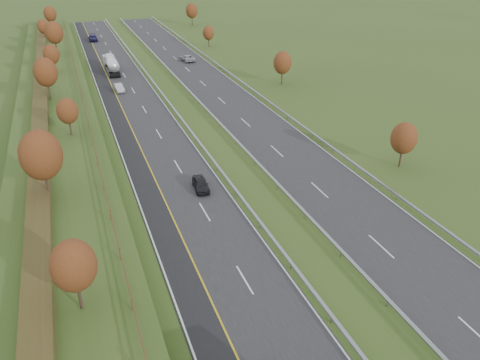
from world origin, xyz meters
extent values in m
plane|color=#324A1A|center=(8.00, 55.00, 0.00)|extent=(400.00, 400.00, 0.00)
cube|color=black|center=(0.00, 60.00, 0.02)|extent=(10.50, 200.00, 0.04)
cube|color=black|center=(16.50, 60.00, 0.02)|extent=(10.50, 200.00, 0.04)
cube|color=black|center=(-3.75, 60.00, 0.02)|extent=(3.00, 200.00, 0.04)
cube|color=silver|center=(-5.05, 60.00, 0.05)|extent=(0.15, 200.00, 0.01)
cube|color=gold|center=(-2.25, 60.00, 0.05)|extent=(0.15, 200.00, 0.01)
cube|color=silver|center=(5.05, 60.00, 0.05)|extent=(0.15, 200.00, 0.01)
cube|color=silver|center=(11.45, 60.00, 0.05)|extent=(0.15, 200.00, 0.01)
cube|color=silver|center=(21.55, 60.00, 0.05)|extent=(0.15, 200.00, 0.01)
cube|color=silver|center=(15.25, -1.00, 0.05)|extent=(0.15, 4.00, 0.01)
cube|color=silver|center=(1.25, 11.00, 0.05)|extent=(0.15, 4.00, 0.01)
cube|color=silver|center=(15.25, 11.00, 0.05)|extent=(0.15, 4.00, 0.01)
cube|color=silver|center=(1.25, 23.00, 0.05)|extent=(0.15, 4.00, 0.01)
cube|color=silver|center=(15.25, 23.00, 0.05)|extent=(0.15, 4.00, 0.01)
cube|color=silver|center=(1.25, 35.00, 0.05)|extent=(0.15, 4.00, 0.01)
cube|color=silver|center=(15.25, 35.00, 0.05)|extent=(0.15, 4.00, 0.01)
cube|color=silver|center=(1.25, 47.00, 0.05)|extent=(0.15, 4.00, 0.01)
cube|color=silver|center=(15.25, 47.00, 0.05)|extent=(0.15, 4.00, 0.01)
cube|color=silver|center=(1.25, 59.00, 0.05)|extent=(0.15, 4.00, 0.01)
cube|color=silver|center=(15.25, 59.00, 0.05)|extent=(0.15, 4.00, 0.01)
cube|color=silver|center=(1.25, 71.00, 0.05)|extent=(0.15, 4.00, 0.01)
cube|color=silver|center=(15.25, 71.00, 0.05)|extent=(0.15, 4.00, 0.01)
cube|color=silver|center=(1.25, 83.00, 0.05)|extent=(0.15, 4.00, 0.01)
cube|color=silver|center=(15.25, 83.00, 0.05)|extent=(0.15, 4.00, 0.01)
cube|color=silver|center=(1.25, 95.00, 0.05)|extent=(0.15, 4.00, 0.01)
cube|color=silver|center=(15.25, 95.00, 0.05)|extent=(0.15, 4.00, 0.01)
cube|color=silver|center=(1.25, 107.00, 0.05)|extent=(0.15, 4.00, 0.01)
cube|color=silver|center=(15.25, 107.00, 0.05)|extent=(0.15, 4.00, 0.01)
cube|color=silver|center=(1.25, 119.00, 0.05)|extent=(0.15, 4.00, 0.01)
cube|color=silver|center=(15.25, 119.00, 0.05)|extent=(0.15, 4.00, 0.01)
cube|color=silver|center=(1.25, 131.00, 0.05)|extent=(0.15, 4.00, 0.01)
cube|color=silver|center=(15.25, 131.00, 0.05)|extent=(0.15, 4.00, 0.01)
cube|color=silver|center=(1.25, 143.00, 0.05)|extent=(0.15, 4.00, 0.01)
cube|color=silver|center=(15.25, 143.00, 0.05)|extent=(0.15, 4.00, 0.01)
cube|color=silver|center=(1.25, 155.00, 0.05)|extent=(0.15, 4.00, 0.01)
cube|color=silver|center=(15.25, 155.00, 0.05)|extent=(0.15, 4.00, 0.01)
cube|color=#324A1A|center=(-13.00, 60.00, 1.00)|extent=(12.00, 200.00, 2.00)
cube|color=#363516|center=(-15.00, 60.00, 2.55)|extent=(2.20, 180.00, 1.10)
cube|color=#422B19|center=(-8.50, 60.00, 2.55)|extent=(0.08, 184.00, 0.10)
cube|color=#422B19|center=(-8.50, 60.00, 2.95)|extent=(0.08, 184.00, 0.10)
cube|color=#422B19|center=(-8.50, 8.50, 2.60)|extent=(0.12, 0.12, 1.20)
cube|color=#422B19|center=(-8.50, 15.00, 2.60)|extent=(0.12, 0.12, 1.20)
cube|color=#422B19|center=(-8.50, 21.50, 2.60)|extent=(0.12, 0.12, 1.20)
cube|color=#422B19|center=(-8.50, 28.00, 2.60)|extent=(0.12, 0.12, 1.20)
cube|color=#422B19|center=(-8.50, 34.50, 2.60)|extent=(0.12, 0.12, 1.20)
cube|color=#422B19|center=(-8.50, 41.00, 2.60)|extent=(0.12, 0.12, 1.20)
cube|color=#422B19|center=(-8.50, 47.50, 2.60)|extent=(0.12, 0.12, 1.20)
cube|color=#422B19|center=(-8.50, 54.00, 2.60)|extent=(0.12, 0.12, 1.20)
cube|color=#422B19|center=(-8.50, 60.50, 2.60)|extent=(0.12, 0.12, 1.20)
cube|color=#422B19|center=(-8.50, 67.00, 2.60)|extent=(0.12, 0.12, 1.20)
cube|color=#422B19|center=(-8.50, 73.50, 2.60)|extent=(0.12, 0.12, 1.20)
cube|color=#422B19|center=(-8.50, 80.00, 2.60)|extent=(0.12, 0.12, 1.20)
cube|color=#422B19|center=(-8.50, 86.50, 2.60)|extent=(0.12, 0.12, 1.20)
cube|color=#422B19|center=(-8.50, 93.00, 2.60)|extent=(0.12, 0.12, 1.20)
cube|color=#422B19|center=(-8.50, 99.50, 2.60)|extent=(0.12, 0.12, 1.20)
cube|color=#422B19|center=(-8.50, 106.00, 2.60)|extent=(0.12, 0.12, 1.20)
cube|color=#422B19|center=(-8.50, 112.50, 2.60)|extent=(0.12, 0.12, 1.20)
cube|color=#422B19|center=(-8.50, 119.00, 2.60)|extent=(0.12, 0.12, 1.20)
cube|color=#422B19|center=(-8.50, 125.50, 2.60)|extent=(0.12, 0.12, 1.20)
cube|color=#422B19|center=(-8.50, 132.00, 2.60)|extent=(0.12, 0.12, 1.20)
cube|color=#422B19|center=(-8.50, 138.50, 2.60)|extent=(0.12, 0.12, 1.20)
cube|color=#422B19|center=(-8.50, 145.00, 2.60)|extent=(0.12, 0.12, 1.20)
cube|color=#422B19|center=(-8.50, 151.50, 2.60)|extent=(0.12, 0.12, 1.20)
cube|color=gray|center=(5.70, 60.00, 0.62)|extent=(0.32, 200.00, 0.18)
cube|color=gray|center=(5.70, 4.00, 0.28)|extent=(0.10, 0.14, 0.56)
cube|color=gray|center=(5.70, 11.00, 0.28)|extent=(0.10, 0.14, 0.56)
cube|color=gray|center=(5.70, 18.00, 0.28)|extent=(0.10, 0.14, 0.56)
cube|color=gray|center=(5.70, 25.00, 0.28)|extent=(0.10, 0.14, 0.56)
cube|color=gray|center=(5.70, 32.00, 0.28)|extent=(0.10, 0.14, 0.56)
cube|color=gray|center=(5.70, 39.00, 0.28)|extent=(0.10, 0.14, 0.56)
cube|color=gray|center=(5.70, 46.00, 0.28)|extent=(0.10, 0.14, 0.56)
cube|color=gray|center=(5.70, 53.00, 0.28)|extent=(0.10, 0.14, 0.56)
cube|color=gray|center=(5.70, 60.00, 0.28)|extent=(0.10, 0.14, 0.56)
cube|color=gray|center=(5.70, 67.00, 0.28)|extent=(0.10, 0.14, 0.56)
cube|color=gray|center=(5.70, 74.00, 0.28)|extent=(0.10, 0.14, 0.56)
cube|color=gray|center=(5.70, 81.00, 0.28)|extent=(0.10, 0.14, 0.56)
cube|color=gray|center=(5.70, 88.00, 0.28)|extent=(0.10, 0.14, 0.56)
cube|color=gray|center=(5.70, 95.00, 0.28)|extent=(0.10, 0.14, 0.56)
cube|color=gray|center=(5.70, 102.00, 0.28)|extent=(0.10, 0.14, 0.56)
cube|color=gray|center=(5.70, 109.00, 0.28)|extent=(0.10, 0.14, 0.56)
cube|color=gray|center=(5.70, 116.00, 0.28)|extent=(0.10, 0.14, 0.56)
cube|color=gray|center=(5.70, 123.00, 0.28)|extent=(0.10, 0.14, 0.56)
cube|color=gray|center=(5.70, 130.00, 0.28)|extent=(0.10, 0.14, 0.56)
cube|color=gray|center=(5.70, 137.00, 0.28)|extent=(0.10, 0.14, 0.56)
cube|color=gray|center=(5.70, 144.00, 0.28)|extent=(0.10, 0.14, 0.56)
cube|color=gray|center=(5.70, 151.00, 0.28)|extent=(0.10, 0.14, 0.56)
cube|color=gray|center=(5.70, 158.00, 0.28)|extent=(0.10, 0.14, 0.56)
cube|color=gray|center=(10.80, 60.00, 0.62)|extent=(0.32, 200.00, 0.18)
cube|color=gray|center=(10.80, 4.00, 0.28)|extent=(0.10, 0.14, 0.56)
cube|color=gray|center=(10.80, 11.00, 0.28)|extent=(0.10, 0.14, 0.56)
cube|color=gray|center=(10.80, 18.00, 0.28)|extent=(0.10, 0.14, 0.56)
cube|color=gray|center=(10.80, 25.00, 0.28)|extent=(0.10, 0.14, 0.56)
cube|color=gray|center=(10.80, 32.00, 0.28)|extent=(0.10, 0.14, 0.56)
cube|color=gray|center=(10.80, 39.00, 0.28)|extent=(0.10, 0.14, 0.56)
cube|color=gray|center=(10.80, 46.00, 0.28)|extent=(0.10, 0.14, 0.56)
cube|color=gray|center=(10.80, 53.00, 0.28)|extent=(0.10, 0.14, 0.56)
cube|color=gray|center=(10.80, 60.00, 0.28)|extent=(0.10, 0.14, 0.56)
cube|color=gray|center=(10.80, 67.00, 0.28)|extent=(0.10, 0.14, 0.56)
cube|color=gray|center=(10.80, 74.00, 0.28)|extent=(0.10, 0.14, 0.56)
cube|color=gray|center=(10.80, 81.00, 0.28)|extent=(0.10, 0.14, 0.56)
cube|color=gray|center=(10.80, 88.00, 0.28)|extent=(0.10, 0.14, 0.56)
cube|color=gray|center=(10.80, 95.00, 0.28)|extent=(0.10, 0.14, 0.56)
cube|color=gray|center=(10.80, 102.00, 0.28)|extent=(0.10, 0.14, 0.56)
cube|color=gray|center=(10.80, 109.00, 0.28)|extent=(0.10, 0.14, 0.56)
cube|color=gray|center=(10.80, 116.00, 0.28)|extent=(0.10, 0.14, 0.56)
cube|color=gray|center=(10.80, 123.00, 0.28)|extent=(0.10, 0.14, 0.56)
cube|color=gray|center=(10.80, 130.00, 0.28)|extent=(0.10, 0.14, 0.56)
cube|color=gray|center=(10.80, 137.00, 0.28)|extent=(0.10, 0.14, 0.56)
cube|color=gray|center=(10.80, 144.00, 0.28)|extent=(0.10, 0.14, 0.56)
cube|color=gray|center=(10.80, 151.00, 0.28)|extent=(0.10, 0.14, 0.56)
cube|color=gray|center=(10.80, 158.00, 0.28)|extent=(0.10, 0.14, 0.56)
cube|color=gray|center=(22.30, 60.00, 0.62)|extent=(0.32, 200.00, 0.18)
cube|color=gray|center=(22.30, 18.00, 0.28)|extent=(0.10, 0.14, 0.56)
cube|color=gray|center=(22.30, 32.00, 0.28)|extent=(0.10, 0.14, 0.56)
cube|color=gray|center=(22.30, 46.00, 0.28)|extent=(0.10, 0.14, 0.56)
cube|color=gray|center=(22.30, 60.00, 0.28)|extent=(0.10, 0.14, 0.56)
cube|color=gray|center=(22.30, 74.00, 0.28)|extent=(0.10, 0.14, 0.56)
cube|color=gray|center=(22.30, 88.00, 0.28)|extent=(0.10, 0.14, 0.56)
cube|color=gray|center=(22.30, 102.00, 0.28)|extent=(0.10, 0.14, 0.56)
cube|color=gray|center=(22.30, 116.00, 0.28)|extent=(0.10, 0.14, 0.56)
cube|color=gray|center=(22.30, 130.00, 0.28)|extent=(0.10, 0.14, 0.56)
cube|color=gray|center=(22.30, 144.00, 0.28)|extent=(0.10, 0.14, 0.56)
cube|color=gray|center=(22.30, 158.00, 0.28)|extent=(0.10, 0.14, 0.56)
cylinder|color=#2D2116|center=(-12.00, 10.00, 3.21)|extent=(0.24, 0.24, 2.43)
ellipsoid|color=#4D2310|center=(-12.00, 10.00, 5.89)|extent=(3.24, 3.24, 4.05)
cylinder|color=#2D2116|center=(-14.00, 28.00, 3.58)|extent=(0.24, 0.24, 3.15)
ellipsoid|color=#4D2310|center=(-14.00, 28.00, 7.04)|extent=(4.20, 4.20, 5.25)
cylinder|color=#2D2116|center=(-11.00, 46.00, 3.08)|extent=(0.24, 0.24, 2.16)
ellipsoid|color=#4D2310|center=(-11.00, 46.00, 5.46)|extent=(2.88, 2.88, 3.60)
cylinder|color=#2D2116|center=(-13.50, 64.00, 3.44)|extent=(0.24, 0.24, 2.88)
ellipsoid|color=#4D2310|center=(-13.50, 64.00, 6.61)|extent=(3.84, 3.84, 4.80)
cylinder|color=#2D2116|center=(-12.50, 82.00, 3.17)|extent=(0.24, 0.24, 2.34)
ellipsoid|color=#4D2310|center=(-12.50, 82.00, 5.74)|extent=(3.12, 3.12, 3.90)
cylinder|color=#2D2116|center=(-11.50, 100.00, 3.53)|extent=(0.24, 0.24, 3.06)
ellipsoid|color=#4D2310|center=(-11.50, 100.00, 6.90)|extent=(4.08, 4.08, 5.10)
cylinder|color=#2D2116|center=(-14.00, 118.00, 3.12)|extent=(0.24, 0.24, 2.25)
ellipsoid|color=#4D2310|center=(-14.00, 118.00, 5.60)|extent=(3.00, 3.00, 3.75)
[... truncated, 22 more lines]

